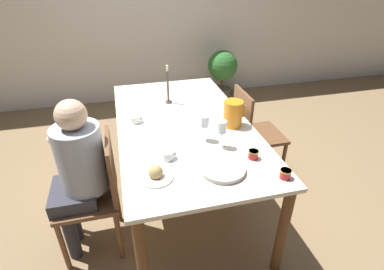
% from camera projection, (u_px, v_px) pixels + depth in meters
% --- Properties ---
extents(ground_plane, '(20.00, 20.00, 0.00)m').
position_uv_depth(ground_plane, '(185.00, 196.00, 2.77)').
color(ground_plane, '#7F6647').
extents(wall_back, '(10.00, 0.06, 2.60)m').
position_uv_depth(wall_back, '(144.00, 9.00, 4.10)').
color(wall_back, silver).
rests_on(wall_back, ground_plane).
extents(dining_table, '(1.03, 1.89, 0.77)m').
position_uv_depth(dining_table, '(183.00, 133.00, 2.43)').
color(dining_table, silver).
rests_on(dining_table, ground_plane).
extents(chair_person_side, '(0.42, 0.42, 0.90)m').
position_uv_depth(chair_person_side, '(97.00, 192.00, 2.09)').
color(chair_person_side, brown).
rests_on(chair_person_side, ground_plane).
extents(chair_opposite, '(0.42, 0.42, 0.90)m').
position_uv_depth(chair_opposite, '(253.00, 132.00, 2.81)').
color(chair_opposite, brown).
rests_on(chair_opposite, ground_plane).
extents(person_seated, '(0.39, 0.41, 1.19)m').
position_uv_depth(person_seated, '(78.00, 168.00, 1.95)').
color(person_seated, '#33333D').
rests_on(person_seated, ground_plane).
extents(red_pitcher, '(0.17, 0.15, 0.21)m').
position_uv_depth(red_pitcher, '(233.00, 114.00, 2.29)').
color(red_pitcher, orange).
rests_on(red_pitcher, dining_table).
extents(wine_glass_water, '(0.07, 0.07, 0.19)m').
position_uv_depth(wine_glass_water, '(204.00, 122.00, 2.08)').
color(wine_glass_water, white).
rests_on(wine_glass_water, dining_table).
extents(wine_glass_juice, '(0.07, 0.07, 0.20)m').
position_uv_depth(wine_glass_juice, '(222.00, 128.00, 2.00)').
color(wine_glass_juice, white).
rests_on(wine_glass_juice, dining_table).
extents(teacup_near_person, '(0.14, 0.14, 0.06)m').
position_uv_depth(teacup_near_person, '(168.00, 156.00, 1.93)').
color(teacup_near_person, white).
rests_on(teacup_near_person, dining_table).
extents(teacup_across, '(0.14, 0.14, 0.06)m').
position_uv_depth(teacup_across, '(136.00, 120.00, 2.36)').
color(teacup_across, white).
rests_on(teacup_across, dining_table).
extents(serving_tray, '(0.28, 0.28, 0.03)m').
position_uv_depth(serving_tray, '(223.00, 169.00, 1.84)').
color(serving_tray, '#B7B2A8').
rests_on(serving_tray, dining_table).
extents(bread_plate, '(0.21, 0.21, 0.09)m').
position_uv_depth(bread_plate, '(156.00, 174.00, 1.77)').
color(bread_plate, white).
rests_on(bread_plate, dining_table).
extents(jam_jar_amber, '(0.07, 0.07, 0.06)m').
position_uv_depth(jam_jar_amber, '(285.00, 174.00, 1.77)').
color(jam_jar_amber, '#A81E1E').
rests_on(jam_jar_amber, dining_table).
extents(jam_jar_red, '(0.07, 0.07, 0.06)m').
position_uv_depth(jam_jar_red, '(253.00, 154.00, 1.94)').
color(jam_jar_red, '#A81E1E').
rests_on(jam_jar_red, dining_table).
extents(candlestick_tall, '(0.06, 0.06, 0.35)m').
position_uv_depth(candlestick_tall, '(168.00, 88.00, 2.65)').
color(candlestick_tall, '#4C4238').
rests_on(candlestick_tall, dining_table).
extents(potted_plant, '(0.43, 0.43, 0.76)m').
position_uv_depth(potted_plant, '(222.00, 70.00, 4.40)').
color(potted_plant, '#4C4742').
rests_on(potted_plant, ground_plane).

